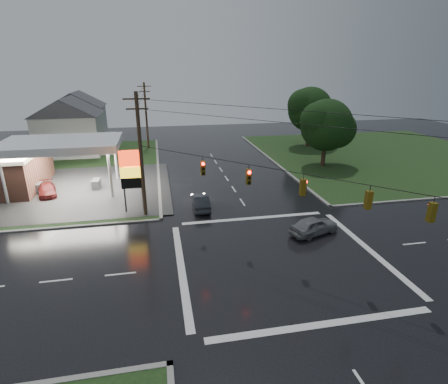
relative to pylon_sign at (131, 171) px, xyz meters
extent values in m
plane|color=black|center=(10.50, -10.50, -4.01)|extent=(120.00, 120.00, 0.00)
cube|color=black|center=(-15.50, 15.50, -3.97)|extent=(36.00, 36.00, 0.08)
cube|color=black|center=(36.50, 15.50, -3.97)|extent=(36.00, 36.00, 0.08)
cube|color=#2D2D2D|center=(-9.50, 7.50, -3.92)|extent=(26.00, 18.00, 0.02)
cylinder|color=silver|center=(-12.50, 4.50, -1.51)|extent=(0.30, 0.30, 5.00)
cylinder|color=silver|center=(-2.50, 4.50, -1.51)|extent=(0.30, 0.30, 5.00)
cylinder|color=silver|center=(-12.50, 10.50, -1.51)|extent=(0.30, 0.30, 5.00)
cylinder|color=silver|center=(-2.50, 10.50, -1.51)|extent=(0.30, 0.30, 5.00)
cube|color=silver|center=(-7.50, 7.50, 1.19)|extent=(12.00, 8.00, 0.80)
cube|color=white|center=(-7.50, 7.50, 0.77)|extent=(11.40, 7.40, 0.04)
cube|color=#59595E|center=(-10.50, 7.50, -3.46)|extent=(0.80, 1.60, 1.10)
cube|color=#59595E|center=(-4.50, 7.50, -3.46)|extent=(0.80, 1.60, 1.10)
cylinder|color=#59595E|center=(-0.80, 0.00, -1.01)|extent=(0.16, 0.16, 6.00)
cylinder|color=#59595E|center=(0.80, 0.00, -1.01)|extent=(0.16, 0.16, 6.00)
cube|color=red|center=(0.00, 0.00, 1.19)|extent=(2.00, 0.35, 1.40)
cube|color=yellow|center=(0.00, 0.00, -0.11)|extent=(2.00, 0.35, 1.00)
cube|color=black|center=(0.00, 0.00, -1.11)|extent=(2.00, 0.35, 1.00)
cylinder|color=#382619|center=(1.00, -1.00, 1.49)|extent=(0.32, 0.32, 11.00)
cube|color=#382619|center=(1.00, -1.00, 6.39)|extent=(2.20, 0.12, 0.12)
cube|color=#382619|center=(1.00, -1.00, 5.59)|extent=(1.80, 0.12, 0.12)
cylinder|color=#382619|center=(1.00, 27.50, 1.24)|extent=(0.32, 0.32, 10.50)
cube|color=#382619|center=(1.00, 27.50, 5.89)|extent=(2.20, 0.12, 0.12)
cube|color=#382619|center=(1.00, 27.50, 5.09)|extent=(1.80, 0.12, 0.12)
cube|color=#59470C|center=(5.75, -5.75, 1.59)|extent=(0.34, 0.34, 1.10)
cylinder|color=#FF0C07|center=(5.75, -5.95, 1.97)|extent=(0.22, 0.08, 0.22)
cube|color=#59470C|center=(8.60, -8.60, 1.59)|extent=(0.34, 0.34, 1.10)
cylinder|color=#FF0C07|center=(8.60, -8.80, 1.97)|extent=(0.22, 0.08, 0.22)
cube|color=#59470C|center=(11.45, -11.45, 1.59)|extent=(0.34, 0.34, 1.10)
cylinder|color=#FF0C07|center=(11.65, -11.45, 1.97)|extent=(0.08, 0.22, 0.22)
cube|color=#59470C|center=(14.30, -14.30, 1.59)|extent=(0.34, 0.34, 1.10)
cylinder|color=#FF0C07|center=(14.30, -14.10, 1.97)|extent=(0.22, 0.08, 0.22)
cube|color=#59470C|center=(16.58, -16.58, 1.59)|extent=(0.34, 0.34, 1.10)
cylinder|color=#FF0C07|center=(16.58, -16.38, 1.97)|extent=(0.22, 0.08, 0.22)
cube|color=silver|center=(-10.50, 25.50, -1.01)|extent=(9.00, 8.00, 6.00)
cube|color=gray|center=(-5.20, 25.50, -3.61)|extent=(1.60, 4.80, 0.80)
cube|color=silver|center=(-11.50, 37.50, -1.01)|extent=(9.00, 8.00, 6.00)
cube|color=gray|center=(-6.20, 37.50, -3.61)|extent=(1.60, 4.80, 0.80)
cylinder|color=black|center=(24.50, 11.50, -1.49)|extent=(0.56, 0.56, 5.04)
sphere|color=black|center=(24.50, 11.50, 1.57)|extent=(6.80, 6.80, 6.80)
sphere|color=black|center=(26.20, 11.80, 0.94)|extent=(5.10, 5.10, 5.10)
sphere|color=black|center=(23.14, 11.10, 2.29)|extent=(4.76, 4.76, 4.76)
cylinder|color=black|center=(27.50, 23.50, -1.21)|extent=(0.56, 0.56, 5.60)
sphere|color=black|center=(27.50, 23.50, 2.19)|extent=(7.20, 7.20, 7.20)
sphere|color=black|center=(29.30, 23.80, 1.49)|extent=(5.40, 5.40, 5.40)
sphere|color=black|center=(26.06, 23.10, 2.99)|extent=(5.04, 5.04, 5.04)
imported|color=#202429|center=(6.17, -0.39, -3.32)|extent=(1.52, 4.23, 1.39)
imported|color=slate|center=(14.52, -7.41, -3.28)|extent=(4.60, 3.03, 1.46)
imported|color=#531313|center=(-9.31, 6.42, -3.40)|extent=(2.85, 4.54, 1.23)
camera|label=1|loc=(2.43, -31.26, 8.95)|focal=28.00mm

